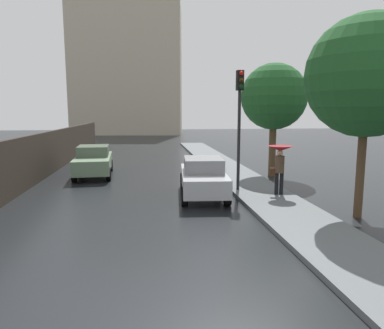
% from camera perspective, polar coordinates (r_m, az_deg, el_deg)
% --- Properties ---
extents(car_silver_mid_road, '(1.95, 4.18, 1.49)m').
position_cam_1_polar(car_silver_mid_road, '(13.48, 1.80, -1.99)').
color(car_silver_mid_road, '#B2B5BA').
rests_on(car_silver_mid_road, ground).
extents(car_green_far_ahead, '(1.97, 4.31, 1.51)m').
position_cam_1_polar(car_green_far_ahead, '(18.51, -15.50, 0.57)').
color(car_green_far_ahead, slate).
rests_on(car_green_far_ahead, ground).
extents(pedestrian_with_umbrella_far, '(0.93, 0.93, 1.82)m').
position_cam_1_polar(pedestrian_with_umbrella_far, '(13.51, 13.90, 1.17)').
color(pedestrian_with_umbrella_far, black).
rests_on(pedestrian_with_umbrella_far, sidewalk_strip).
extents(traffic_light, '(0.26, 0.39, 4.62)m').
position_cam_1_polar(traffic_light, '(13.95, 7.62, 8.87)').
color(traffic_light, black).
rests_on(traffic_light, sidewalk_strip).
extents(street_tree_mid, '(3.21, 3.21, 5.54)m').
position_cam_1_polar(street_tree_mid, '(18.05, 13.00, 10.48)').
color(street_tree_mid, '#4C3823').
rests_on(street_tree_mid, ground).
extents(street_tree_far, '(3.55, 3.55, 6.00)m').
position_cam_1_polar(street_tree_far, '(11.74, 26.25, 12.53)').
color(street_tree_far, '#4C3823').
rests_on(street_tree_far, ground).
extents(distant_tower, '(16.15, 11.99, 23.45)m').
position_cam_1_polar(distant_tower, '(54.44, -10.01, 14.79)').
color(distant_tower, '#B2A88E').
rests_on(distant_tower, ground).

